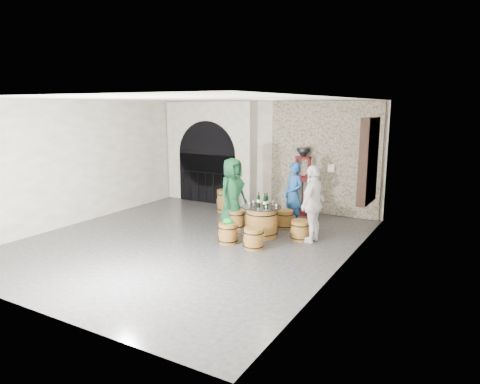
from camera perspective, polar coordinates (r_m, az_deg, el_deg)
The scene contains 31 objects.
ground at distance 10.02m, azimuth -6.56°, elevation -6.41°, with size 8.00×8.00×0.00m, color #29292B.
wall_back at distance 13.06m, azimuth 3.71°, elevation 4.99°, with size 8.00×8.00×0.00m, color silver.
wall_front at distance 6.92m, azimuth -26.80°, elevation -1.97°, with size 8.00×8.00×0.00m, color silver.
wall_left at distance 12.05m, azimuth -20.34°, elevation 3.77°, with size 8.00×8.00×0.00m, color silver.
wall_right at distance 8.11m, azimuth 13.58°, elevation 0.75°, with size 8.00×8.00×0.00m, color silver.
ceiling at distance 9.55m, azimuth -7.01°, elevation 12.20°, with size 8.00×8.00×0.00m, color beige.
stone_facing_panel at distance 12.33m, azimuth 11.14°, elevation 4.42°, with size 3.20×0.12×3.18m, color tan.
arched_opening at distance 13.78m, azimuth -3.93°, elevation 5.24°, with size 3.10×0.60×3.19m.
shuttered_window at distance 10.41m, azimuth 16.72°, elevation 4.00°, with size 0.23×1.10×2.00m.
barrel_table at distance 10.18m, azimuth 2.89°, elevation -3.95°, with size 0.94×0.94×0.73m.
barrel_stool_left at distance 10.88m, azimuth -0.50°, elevation -3.63°, with size 0.46×0.46×0.47m.
barrel_stool_far at distance 10.93m, azimuth 5.99°, elevation -3.64°, with size 0.46×0.46×0.47m.
barrel_stool_right at distance 10.02m, azimuth 8.04°, elevation -5.08°, with size 0.46×0.46×0.47m.
barrel_stool_near_right at distance 9.34m, azimuth 1.83°, elevation -6.20°, with size 0.46×0.46×0.47m.
barrel_stool_near_left at distance 9.72m, azimuth -1.60°, elevation -5.49°, with size 0.46×0.46×0.47m.
green_cap at distance 9.63m, azimuth -1.59°, elevation -3.89°, with size 0.26×0.22×0.12m.
person_green at distance 10.85m, azimuth -1.02°, elevation -0.11°, with size 0.87×0.57×1.78m, color #124325.
person_blue at distance 11.07m, azimuth 7.16°, elevation -0.29°, with size 0.60×0.40×1.65m, color #1A4C94.
person_white at distance 9.81m, azimuth 9.72°, elevation -1.54°, with size 1.04×0.43×1.77m, color white.
wine_bottle_left at distance 10.20m, azimuth 2.50°, elevation -1.03°, with size 0.08×0.08×0.32m.
wine_bottle_center at distance 10.01m, azimuth 3.32°, elevation -1.28°, with size 0.08×0.08×0.32m.
wine_bottle_right at distance 10.08m, azimuth 3.61°, elevation -1.18°, with size 0.08×0.08×0.32m.
tasting_glass_a at distance 10.03m, azimuth 1.25°, elevation -1.72°, with size 0.05×0.05×0.10m, color #B05D22, non-canonical shape.
tasting_glass_b at distance 9.91m, azimuth 4.84°, elevation -1.92°, with size 0.05×0.05×0.10m, color #B05D22, non-canonical shape.
tasting_glass_c at distance 10.37m, azimuth 2.77°, elevation -1.29°, with size 0.05×0.05×0.10m, color #B05D22, non-canonical shape.
tasting_glass_d at distance 10.29m, azimuth 4.40°, elevation -1.41°, with size 0.05×0.05×0.10m, color #B05D22, non-canonical shape.
tasting_glass_e at distance 9.75m, azimuth 3.49°, elevation -2.11°, with size 0.05×0.05×0.10m, color #B05D22, non-canonical shape.
tasting_glass_f at distance 10.23m, azimuth 1.80°, elevation -1.46°, with size 0.05×0.05×0.10m, color #B05D22, non-canonical shape.
side_barrel at distance 12.50m, azimuth -2.01°, elevation -1.20°, with size 0.49×0.49×0.66m.
corking_press at distance 12.28m, azimuth 8.37°, elevation 2.14°, with size 0.80×0.51×1.90m.
control_box at distance 12.21m, azimuth 12.09°, elevation 3.13°, with size 0.18×0.10×0.22m, color silver.
Camera 1 is at (5.68, -7.67, 3.05)m, focal length 32.00 mm.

